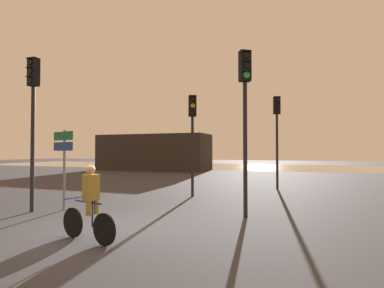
{
  "coord_description": "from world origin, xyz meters",
  "views": [
    {
      "loc": [
        4.55,
        -6.08,
        1.9
      ],
      "look_at": [
        0.5,
        5.0,
        2.2
      ],
      "focal_mm": 28.0,
      "sensor_mm": 36.0,
      "label": 1
    }
  ],
  "objects_px": {
    "traffic_light_near_right": "(245,102)",
    "traffic_light_near_left": "(33,105)",
    "traffic_light_center": "(192,126)",
    "cyclist": "(90,203)",
    "traffic_light_far_right": "(277,125)",
    "direction_sign_post": "(64,155)",
    "distant_building": "(154,152)"
  },
  "relations": [
    {
      "from": "distant_building",
      "to": "traffic_light_center",
      "type": "height_order",
      "value": "traffic_light_center"
    },
    {
      "from": "direction_sign_post",
      "to": "cyclist",
      "type": "distance_m",
      "value": 4.09
    },
    {
      "from": "traffic_light_near_left",
      "to": "direction_sign_post",
      "type": "relative_size",
      "value": 1.88
    },
    {
      "from": "traffic_light_near_right",
      "to": "traffic_light_near_left",
      "type": "bearing_deg",
      "value": -18.59
    },
    {
      "from": "traffic_light_far_right",
      "to": "traffic_light_near_left",
      "type": "bearing_deg",
      "value": 32.07
    },
    {
      "from": "traffic_light_center",
      "to": "traffic_light_near_right",
      "type": "xyz_separation_m",
      "value": [
        2.81,
        -3.25,
        0.35
      ]
    },
    {
      "from": "distant_building",
      "to": "traffic_light_near_right",
      "type": "xyz_separation_m",
      "value": [
        12.88,
        -19.11,
        1.53
      ]
    },
    {
      "from": "traffic_light_far_right",
      "to": "direction_sign_post",
      "type": "relative_size",
      "value": 1.81
    },
    {
      "from": "traffic_light_center",
      "to": "traffic_light_near_left",
      "type": "xyz_separation_m",
      "value": [
        -3.67,
        -4.75,
        0.38
      ]
    },
    {
      "from": "traffic_light_center",
      "to": "direction_sign_post",
      "type": "bearing_deg",
      "value": 28.04
    },
    {
      "from": "direction_sign_post",
      "to": "traffic_light_far_right",
      "type": "bearing_deg",
      "value": -110.79
    },
    {
      "from": "traffic_light_center",
      "to": "traffic_light_near_right",
      "type": "height_order",
      "value": "traffic_light_near_right"
    },
    {
      "from": "traffic_light_center",
      "to": "traffic_light_far_right",
      "type": "bearing_deg",
      "value": -157.07
    },
    {
      "from": "distant_building",
      "to": "traffic_light_center",
      "type": "bearing_deg",
      "value": -57.6
    },
    {
      "from": "traffic_light_far_right",
      "to": "traffic_light_near_left",
      "type": "height_order",
      "value": "traffic_light_near_left"
    },
    {
      "from": "traffic_light_near_right",
      "to": "traffic_light_near_left",
      "type": "distance_m",
      "value": 6.66
    },
    {
      "from": "distant_building",
      "to": "cyclist",
      "type": "distance_m",
      "value": 24.79
    },
    {
      "from": "traffic_light_near_left",
      "to": "direction_sign_post",
      "type": "height_order",
      "value": "traffic_light_near_left"
    },
    {
      "from": "cyclist",
      "to": "traffic_light_near_right",
      "type": "bearing_deg",
      "value": -23.55
    },
    {
      "from": "distant_building",
      "to": "traffic_light_far_right",
      "type": "distance_m",
      "value": 17.99
    },
    {
      "from": "traffic_light_near_right",
      "to": "cyclist",
      "type": "bearing_deg",
      "value": 20.66
    },
    {
      "from": "traffic_light_far_right",
      "to": "traffic_light_near_left",
      "type": "distance_m",
      "value": 10.96
    },
    {
      "from": "traffic_light_far_right",
      "to": "cyclist",
      "type": "relative_size",
      "value": 2.82
    },
    {
      "from": "traffic_light_center",
      "to": "cyclist",
      "type": "xyz_separation_m",
      "value": [
        0.14,
        -6.71,
        -2.17
      ]
    },
    {
      "from": "traffic_light_far_right",
      "to": "direction_sign_post",
      "type": "height_order",
      "value": "traffic_light_far_right"
    },
    {
      "from": "traffic_light_far_right",
      "to": "traffic_light_center",
      "type": "relative_size",
      "value": 1.1
    },
    {
      "from": "direction_sign_post",
      "to": "traffic_light_center",
      "type": "bearing_deg",
      "value": -108.27
    },
    {
      "from": "distant_building",
      "to": "traffic_light_near_right",
      "type": "distance_m",
      "value": 23.09
    },
    {
      "from": "cyclist",
      "to": "distant_building",
      "type": "bearing_deg",
      "value": 38.46
    },
    {
      "from": "traffic_light_center",
      "to": "direction_sign_post",
      "type": "height_order",
      "value": "traffic_light_center"
    },
    {
      "from": "traffic_light_near_left",
      "to": "cyclist",
      "type": "relative_size",
      "value": 2.93
    },
    {
      "from": "traffic_light_center",
      "to": "traffic_light_near_right",
      "type": "bearing_deg",
      "value": 103.88
    }
  ]
}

